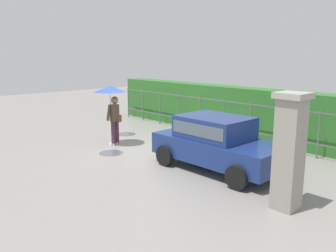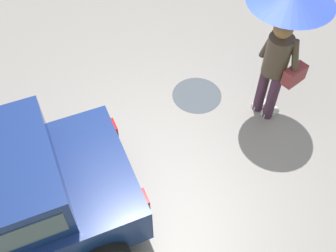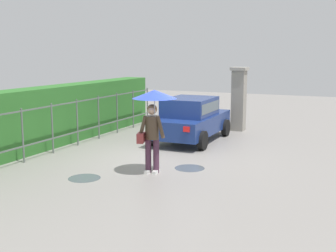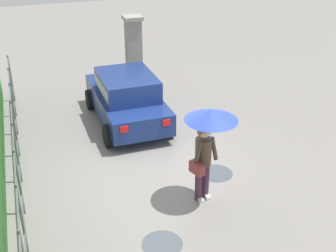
{
  "view_description": "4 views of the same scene",
  "coord_description": "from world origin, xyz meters",
  "views": [
    {
      "loc": [
        8.44,
        -7.12,
        3.14
      ],
      "look_at": [
        0.49,
        0.13,
        0.92
      ],
      "focal_mm": 37.18,
      "sensor_mm": 36.0,
      "label": 1
    },
    {
      "loc": [
        1.24,
        2.79,
        4.77
      ],
      "look_at": [
        0.09,
        -0.07,
        0.91
      ],
      "focal_mm": 43.67,
      "sensor_mm": 36.0,
      "label": 2
    },
    {
      "loc": [
        -11.06,
        -5.23,
        2.99
      ],
      "look_at": [
        0.33,
        0.01,
        0.85
      ],
      "focal_mm": 46.51,
      "sensor_mm": 36.0,
      "label": 3
    },
    {
      "loc": [
        -8.96,
        2.79,
        5.76
      ],
      "look_at": [
        0.17,
        -0.31,
        0.9
      ],
      "focal_mm": 48.18,
      "sensor_mm": 36.0,
      "label": 4
    }
  ],
  "objects": [
    {
      "name": "pedestrian",
      "position": [
        -1.68,
        -0.52,
        1.6
      ],
      "size": [
        1.08,
        1.08,
        2.09
      ],
      "rotation": [
        0.0,
        0.0,
        -2.82
      ],
      "color": "#47283D",
      "rests_on": "ground"
    },
    {
      "name": "puddle_near",
      "position": [
        -0.85,
        -1.16,
        0.0
      ],
      "size": [
        0.78,
        0.78,
        0.0
      ],
      "primitive_type": "cylinder",
      "color": "#4C545B",
      "rests_on": "ground"
    },
    {
      "name": "puddle_far",
      "position": [
        -2.75,
        0.8,
        0.0
      ],
      "size": [
        0.78,
        0.78,
        0.0
      ],
      "primitive_type": "cylinder",
      "color": "#4C545B",
      "rests_on": "ground"
    },
    {
      "name": "gate_pillar",
      "position": [
        5.1,
        -0.78,
        1.24
      ],
      "size": [
        0.6,
        0.6,
        2.42
      ],
      "color": "gray",
      "rests_on": "ground"
    },
    {
      "name": "car",
      "position": [
        2.47,
        0.14,
        0.8
      ],
      "size": [
        3.76,
        1.91,
        1.48
      ],
      "rotation": [
        0.0,
        0.0,
        0.01
      ],
      "color": "navy",
      "rests_on": "ground"
    },
    {
      "name": "ground_plane",
      "position": [
        0.0,
        0.0,
        0.0
      ],
      "size": [
        40.0,
        40.0,
        0.0
      ],
      "primitive_type": "plane",
      "color": "gray"
    },
    {
      "name": "fence_section",
      "position": [
        -0.36,
        3.19,
        0.83
      ],
      "size": [
        11.07,
        0.05,
        1.5
      ],
      "color": "#59605B",
      "rests_on": "ground"
    }
  ]
}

